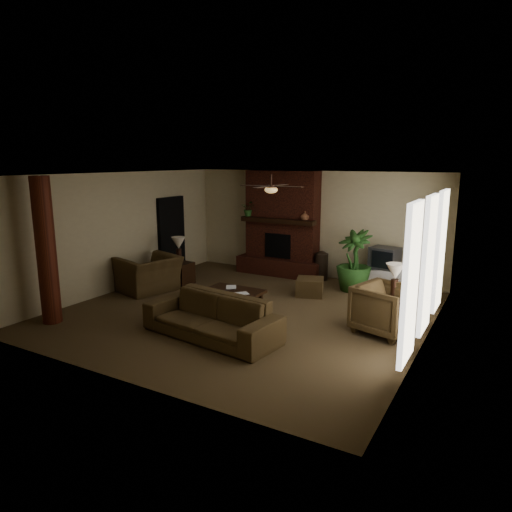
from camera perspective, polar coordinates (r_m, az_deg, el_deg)
The scene contains 23 objects.
room_shell at distance 9.25m, azimuth -1.22°, elevation 1.37°, with size 7.00×7.00×7.00m.
fireplace at distance 12.46m, azimuth 3.20°, elevation 2.96°, with size 2.40×0.70×2.80m.
windows at distance 8.29m, azimuth 20.51°, elevation -0.99°, with size 0.08×3.65×2.35m.
log_column at distance 9.49m, azimuth -24.59°, elevation 0.55°, with size 0.36×0.36×2.80m, color #5E2617.
doorway at distance 12.73m, azimuth -10.43°, elevation 2.49°, with size 0.10×1.00×2.10m, color black.
ceiling_fan at distance 9.18m, azimuth 1.89°, elevation 8.40°, with size 1.35×1.35×0.37m.
sofa at distance 8.16m, azimuth -5.57°, elevation -6.70°, with size 2.53×0.74×0.99m, color #4A3920.
armchair_left at distance 11.18m, azimuth -13.19°, elevation -1.47°, with size 1.29×0.84×1.13m, color #4A3920.
armchair_right at distance 8.61m, azimuth 15.81°, elevation -6.10°, with size 0.96×0.90×0.99m, color #4A3920.
coffee_table at distance 9.60m, azimuth -2.74°, elevation -4.54°, with size 1.20×0.70×0.43m.
ottoman at distance 10.72m, azimuth 6.70°, elevation -3.82°, with size 0.60×0.60×0.40m, color #4A3920.
tv_stand at distance 11.62m, azimuth 15.60°, elevation -2.68°, with size 0.85×0.50×0.50m, color #B0B0B2.
tv at distance 11.50m, azimuth 15.68°, elevation -0.23°, with size 0.74×0.65×0.52m.
floor_vase at distance 12.06m, azimuth 8.12°, elevation -0.95°, with size 0.34×0.34×0.77m.
floor_plant at distance 11.21m, azimuth 12.00°, elevation -2.19°, with size 0.82×1.47×0.82m, color #2A5522.
side_table_left at distance 11.74m, azimuth -9.24°, elevation -2.13°, with size 0.50×0.50×0.55m, color black.
lamp_left at distance 11.61m, azimuth -9.58°, elevation 1.38°, with size 0.44×0.44×0.65m.
side_table_right at distance 9.10m, azimuth 16.41°, elevation -6.61°, with size 0.50×0.50×0.55m, color black.
lamp_right at distance 8.92m, azimuth 16.88°, elevation -2.17°, with size 0.40×0.40×0.65m.
mantel_plant at distance 12.63m, azimuth -0.88°, elevation 5.70°, with size 0.38×0.42×0.33m, color #2A5522.
mantel_vase at distance 11.85m, azimuth 6.09°, elevation 4.96°, with size 0.22×0.23×0.22m, color brown.
book_a at distance 9.70m, azimuth -3.76°, elevation -3.15°, with size 0.22×0.03×0.29m, color #999999.
book_b at distance 9.33m, azimuth -2.08°, elevation -3.74°, with size 0.21×0.02×0.29m, color #999999.
Camera 1 is at (4.65, -7.81, 3.09)m, focal length 32.24 mm.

